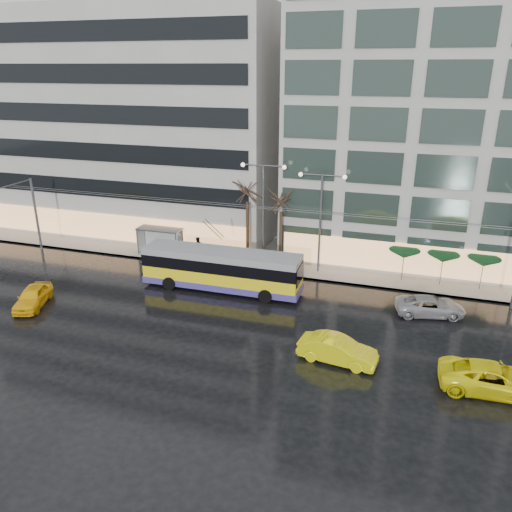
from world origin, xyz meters
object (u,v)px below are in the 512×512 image
at_px(bus_shelter, 157,235).
at_px(taxi_a, 33,297).
at_px(trolleybus, 222,271).
at_px(street_lamp_near, 263,201).

bearing_deg(bus_shelter, taxi_a, -106.10).
bearing_deg(taxi_a, trolleybus, 10.83).
xyz_separation_m(street_lamp_near, taxi_a, (-14.04, -12.77, -5.24)).
distance_m(trolleybus, bus_shelter, 10.34).
distance_m(bus_shelter, street_lamp_near, 11.14).
relative_size(trolleybus, bus_shelter, 3.04).
relative_size(bus_shelter, taxi_a, 0.96).
distance_m(trolleybus, taxi_a, 14.24).
bearing_deg(street_lamp_near, trolleybus, -106.53).
bearing_deg(taxi_a, bus_shelter, 54.97).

